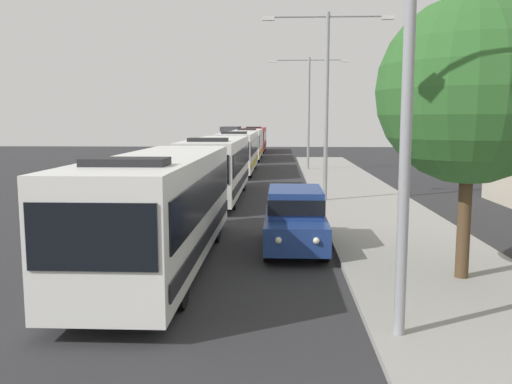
{
  "coord_description": "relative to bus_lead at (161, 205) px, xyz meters",
  "views": [
    {
      "loc": [
        1.94,
        -2.25,
        3.99
      ],
      "look_at": [
        1.1,
        16.34,
        1.53
      ],
      "focal_mm": 38.22,
      "sensor_mm": 36.0,
      "label": 1
    }
  ],
  "objects": [
    {
      "name": "bus_rear",
      "position": [
        0.0,
        54.56,
        0.0
      ],
      "size": [
        2.58,
        11.4,
        3.21
      ],
      "color": "maroon",
      "rests_on": "ground_plane"
    },
    {
      "name": "bus_fourth_in_line",
      "position": [
        -0.0,
        40.92,
        -0.0
      ],
      "size": [
        2.58,
        10.63,
        3.21
      ],
      "color": "silver",
      "rests_on": "ground_plane"
    },
    {
      "name": "streetlamp_near",
      "position": [
        5.4,
        -4.96,
        3.26
      ],
      "size": [
        5.46,
        0.28,
        7.83
      ],
      "color": "gray",
      "rests_on": "sidewalk"
    },
    {
      "name": "roadside_tree",
      "position": [
        7.71,
        -1.26,
        2.99
      ],
      "size": [
        4.44,
        4.44,
        6.76
      ],
      "color": "#4C3823",
      "rests_on": "sidewalk"
    },
    {
      "name": "white_suv",
      "position": [
        3.7,
        2.11,
        -0.66
      ],
      "size": [
        1.86,
        4.62,
        1.9
      ],
      "color": "navy",
      "rests_on": "ground_plane"
    },
    {
      "name": "streetlamp_far",
      "position": [
        5.4,
        28.49,
        3.74
      ],
      "size": [
        6.03,
        0.28,
        8.65
      ],
      "color": "gray",
      "rests_on": "sidewalk"
    },
    {
      "name": "box_truck_oncoming",
      "position": [
        -3.3,
        56.26,
        0.01
      ],
      "size": [
        2.35,
        7.18,
        3.15
      ],
      "color": "white",
      "rests_on": "ground_plane"
    },
    {
      "name": "bus_lead",
      "position": [
        0.0,
        0.0,
        0.0
      ],
      "size": [
        2.58,
        11.05,
        3.21
      ],
      "color": "silver",
      "rests_on": "ground_plane"
    },
    {
      "name": "bus_middle",
      "position": [
        0.0,
        26.85,
        0.0
      ],
      "size": [
        2.58,
        11.54,
        3.21
      ],
      "color": "silver",
      "rests_on": "ground_plane"
    },
    {
      "name": "bus_second_in_line",
      "position": [
        0.0,
        13.04,
        0.0
      ],
      "size": [
        2.58,
        11.26,
        3.21
      ],
      "color": "silver",
      "rests_on": "ground_plane"
    },
    {
      "name": "streetlamp_mid",
      "position": [
        5.4,
        11.76,
        3.84
      ],
      "size": [
        6.08,
        0.28,
        8.83
      ],
      "color": "gray",
      "rests_on": "sidewalk"
    }
  ]
}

